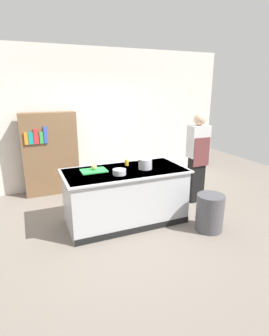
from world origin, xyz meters
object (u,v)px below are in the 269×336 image
Objects in this scene: stock_pot at (145,164)px; juice_cup at (127,163)px; person_chef at (197,156)px; mixing_bowl at (119,172)px; bookshelf at (50,154)px; onion at (94,167)px; trash_bin at (210,213)px.

juice_cup is (-0.20, 0.30, -0.03)m from stock_pot.
juice_cup is 0.06× the size of person_chef.
mixing_bowl is 2.14m from bookshelf.
person_chef is (2.05, 0.12, -0.05)m from onion.
juice_cup is 1.90m from bookshelf.
mixing_bowl is 1.55m from trash_bin.
person_chef is (1.74, 0.44, -0.03)m from mixing_bowl.
trash_bin is at bearing -51.34° from bookshelf.
mixing_bowl is 2.04× the size of juice_cup.
onion is 1.74m from bookshelf.
bookshelf is at bearing 106.36° from onion.
stock_pot is at bearing -55.86° from juice_cup.
person_chef is at bearing 0.87° from juice_cup.
trash_bin is 0.34× the size of person_chef.
juice_cup is 1.57m from trash_bin.
juice_cup is (0.59, 0.10, -0.02)m from onion.
stock_pot is 2.27m from bookshelf.
stock_pot is 1.30m from person_chef.
onion is 0.93× the size of juice_cup.
bookshelf is (-0.80, 1.98, -0.09)m from mixing_bowl.
onion is 0.45m from mixing_bowl.
mixing_bowl is at bearing -46.25° from onion.
person_chef is (1.46, 0.02, -0.04)m from juice_cup.
stock_pot is (0.80, -0.20, 0.02)m from onion.
stock_pot is 0.37m from juice_cup.
onion is 0.82m from stock_pot.
bookshelf reaches higher than juice_cup.
juice_cup is (0.28, 0.42, 0.01)m from mixing_bowl.
juice_cup is at bearing 9.51° from onion.
onion is 0.33× the size of stock_pot.
stock_pot is 0.17× the size of bookshelf.
stock_pot is at bearing -55.42° from bookshelf.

